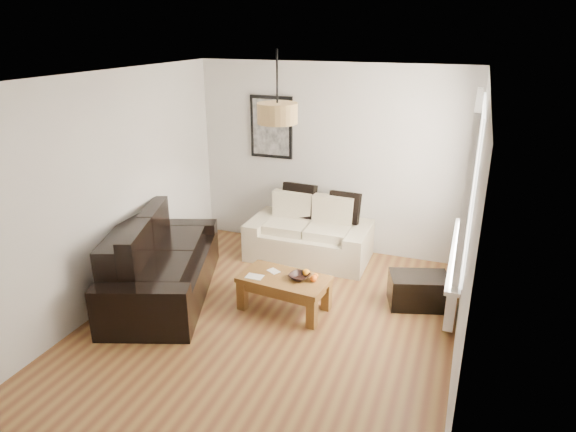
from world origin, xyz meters
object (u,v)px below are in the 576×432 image
(coffee_table, at_px, (284,293))
(ottoman, at_px, (418,290))
(loveseat_cream, at_px, (309,230))
(sofa_leather, at_px, (162,260))

(coffee_table, distance_m, ottoman, 1.54)
(loveseat_cream, xyz_separation_m, sofa_leather, (-1.30, -1.58, 0.04))
(sofa_leather, xyz_separation_m, ottoman, (2.88, 0.80, -0.26))
(sofa_leather, bearing_deg, ottoman, -94.12)
(coffee_table, bearing_deg, loveseat_cream, 96.79)
(loveseat_cream, height_order, sofa_leather, sofa_leather)
(sofa_leather, height_order, coffee_table, sofa_leather)
(ottoman, bearing_deg, coffee_table, -156.43)
(loveseat_cream, distance_m, coffee_table, 1.43)
(loveseat_cream, height_order, ottoman, loveseat_cream)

